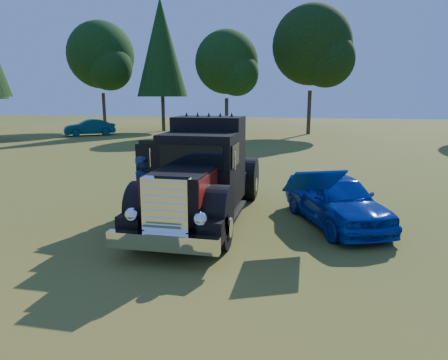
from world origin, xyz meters
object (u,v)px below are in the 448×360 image
Objects in this scene: spectator_near at (144,193)px; spectator_far at (150,184)px; distant_teal_car at (90,127)px; hotrod_coupe at (335,198)px; diamond_t_truck at (202,178)px.

spectator_near is 1.55m from spectator_far.
spectator_near is 28.78m from distant_teal_car.
distant_teal_car is (-15.19, 22.68, -0.16)m from spectator_far.
spectator_near reaches higher than hotrod_coupe.
distant_teal_car is (-20.82, 22.72, -0.00)m from hotrod_coupe.
diamond_t_truck is 3.56× the size of spectator_near.
hotrod_coupe is (3.80, 0.50, -0.53)m from diamond_t_truck.
spectator_far reaches higher than distant_teal_car.
spectator_far is at bearing 36.38° from spectator_near.
diamond_t_truck is at bearing -172.52° from hotrod_coupe.
distant_teal_car is at bearing 52.75° from spectator_near.
hotrod_coupe is 2.33× the size of spectator_near.
diamond_t_truck is 28.80m from distant_teal_car.
hotrod_coupe is at bearing 5.46° from distant_teal_car.
diamond_t_truck reaches higher than hotrod_coupe.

